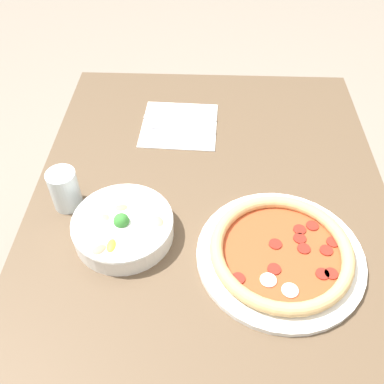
{
  "coord_description": "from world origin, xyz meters",
  "views": [
    {
      "loc": [
        -0.55,
        0.02,
        1.46
      ],
      "look_at": [
        0.11,
        0.04,
        0.77
      ],
      "focal_mm": 40.0,
      "sensor_mm": 36.0,
      "label": 1
    }
  ],
  "objects_px": {
    "pizza": "(281,253)",
    "bowl": "(123,226)",
    "glass": "(65,189)",
    "knife": "(183,119)",
    "fork": "(179,131)"
  },
  "relations": [
    {
      "from": "pizza",
      "to": "bowl",
      "type": "relative_size",
      "value": 1.6
    },
    {
      "from": "glass",
      "to": "knife",
      "type": "bearing_deg",
      "value": -37.0
    },
    {
      "from": "bowl",
      "to": "knife",
      "type": "bearing_deg",
      "value": -14.32
    },
    {
      "from": "knife",
      "to": "bowl",
      "type": "bearing_deg",
      "value": 78.62
    },
    {
      "from": "pizza",
      "to": "fork",
      "type": "distance_m",
      "value": 0.45
    },
    {
      "from": "knife",
      "to": "glass",
      "type": "height_order",
      "value": "glass"
    },
    {
      "from": "fork",
      "to": "knife",
      "type": "height_order",
      "value": "same"
    },
    {
      "from": "fork",
      "to": "glass",
      "type": "xyz_separation_m",
      "value": [
        -0.26,
        0.23,
        0.04
      ]
    },
    {
      "from": "pizza",
      "to": "glass",
      "type": "bearing_deg",
      "value": 74.39
    },
    {
      "from": "fork",
      "to": "glass",
      "type": "distance_m",
      "value": 0.35
    },
    {
      "from": "bowl",
      "to": "knife",
      "type": "distance_m",
      "value": 0.41
    },
    {
      "from": "pizza",
      "to": "fork",
      "type": "xyz_separation_m",
      "value": [
        0.39,
        0.22,
        -0.01
      ]
    },
    {
      "from": "fork",
      "to": "knife",
      "type": "relative_size",
      "value": 0.97
    },
    {
      "from": "fork",
      "to": "glass",
      "type": "bearing_deg",
      "value": 51.44
    },
    {
      "from": "bowl",
      "to": "fork",
      "type": "bearing_deg",
      "value": -15.46
    }
  ]
}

